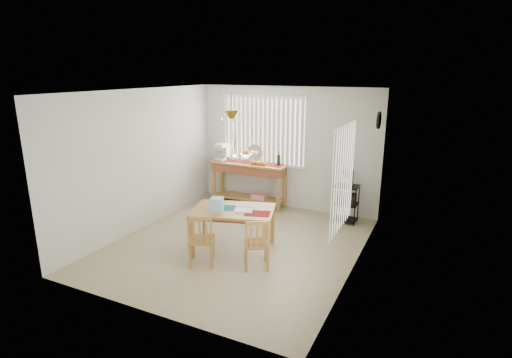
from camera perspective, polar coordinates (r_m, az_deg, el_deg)
The scene contains 10 objects.
ground at distance 7.01m, azimuth -2.73°, elevation -9.32°, with size 4.00×4.50×0.01m, color tan.
room_shell at distance 6.51m, azimuth -2.83°, elevation 4.43°, with size 4.20×4.70×2.70m.
sideboard at distance 8.78m, azimuth -1.00°, elevation 0.80°, with size 1.70×0.48×0.96m.
sideboard_items at distance 8.83m, azimuth -2.57°, elevation 3.43°, with size 1.62×0.41×0.73m.
wire_cart at distance 8.04m, azimuth 12.80°, elevation -2.95°, with size 0.44×0.35×0.75m.
cart_items at distance 7.92m, azimuth 13.00°, elevation 0.10°, with size 0.18×0.21×0.31m.
dining_table at distance 6.60m, azimuth -3.25°, elevation -4.99°, with size 1.52×1.20×0.71m.
table_items at distance 6.47m, azimuth -4.61°, elevation -3.89°, with size 1.11×0.51×0.23m.
chair_left at distance 6.22m, azimuth -7.82°, elevation -8.62°, with size 0.52×0.52×0.83m.
chair_right at distance 6.06m, azimuth 0.08°, elevation -9.27°, with size 0.51×0.51×0.80m.
Camera 1 is at (3.08, -5.59, 2.92)m, focal length 28.00 mm.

